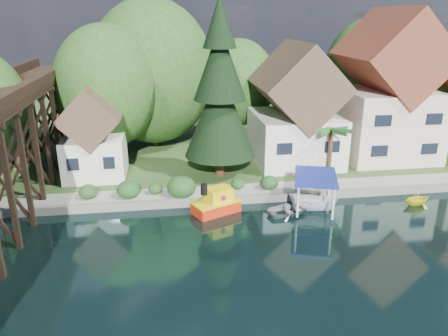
{
  "coord_description": "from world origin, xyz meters",
  "views": [
    {
      "loc": [
        -5.2,
        -22.17,
        13.67
      ],
      "look_at": [
        -1.13,
        6.0,
        3.64
      ],
      "focal_mm": 35.0,
      "sensor_mm": 36.0,
      "label": 1
    }
  ],
  "objects": [
    {
      "name": "ground",
      "position": [
        0.0,
        0.0,
        0.0
      ],
      "size": [
        140.0,
        140.0,
        0.0
      ],
      "primitive_type": "plane",
      "color": "black",
      "rests_on": "ground"
    },
    {
      "name": "bank",
      "position": [
        0.0,
        34.0,
        0.25
      ],
      "size": [
        140.0,
        52.0,
        0.5
      ],
      "primitive_type": "cube",
      "color": "#2C481D",
      "rests_on": "ground"
    },
    {
      "name": "seawall",
      "position": [
        4.0,
        8.0,
        0.31
      ],
      "size": [
        60.0,
        0.4,
        0.62
      ],
      "primitive_type": "cube",
      "color": "slate",
      "rests_on": "ground"
    },
    {
      "name": "promenade",
      "position": [
        6.0,
        9.3,
        0.53
      ],
      "size": [
        50.0,
        2.6,
        0.06
      ],
      "primitive_type": "cube",
      "color": "gray",
      "rests_on": "bank"
    },
    {
      "name": "house_left",
      "position": [
        7.0,
        16.0,
        5.14
      ],
      "size": [
        7.64,
        8.64,
        11.02
      ],
      "color": "white",
      "rests_on": "bank"
    },
    {
      "name": "house_center",
      "position": [
        16.0,
        16.5,
        6.42
      ],
      "size": [
        8.65,
        9.18,
        13.89
      ],
      "color": "beige",
      "rests_on": "bank"
    },
    {
      "name": "shed",
      "position": [
        -11.0,
        14.5,
        3.83
      ],
      "size": [
        5.09,
        5.4,
        7.85
      ],
      "color": "white",
      "rests_on": "bank"
    },
    {
      "name": "bg_trees",
      "position": [
        1.0,
        21.25,
        7.29
      ],
      "size": [
        49.9,
        13.3,
        10.57
      ],
      "color": "#382314",
      "rests_on": "bank"
    },
    {
      "name": "shrubs",
      "position": [
        -4.6,
        9.26,
        1.23
      ],
      "size": [
        15.76,
        2.47,
        1.7
      ],
      "color": "#1C4619",
      "rests_on": "bank"
    },
    {
      "name": "conifer",
      "position": [
        -0.43,
        13.18,
        7.59
      ],
      "size": [
        5.98,
        5.98,
        14.73
      ],
      "color": "#382314",
      "rests_on": "bank"
    },
    {
      "name": "palm_tree",
      "position": [
        8.78,
        11.6,
        4.42
      ],
      "size": [
        3.92,
        3.92,
        4.5
      ],
      "color": "#382314",
      "rests_on": "bank"
    },
    {
      "name": "tugboat",
      "position": [
        -1.58,
        6.69,
        0.74
      ],
      "size": [
        3.87,
        3.12,
        2.47
      ],
      "color": "red",
      "rests_on": "ground"
    },
    {
      "name": "boat_white_a",
      "position": [
        3.74,
        5.78,
        0.36
      ],
      "size": [
        4.0,
        3.31,
        0.72
      ],
      "primitive_type": "imported",
      "rotation": [
        0.0,
        0.0,
        1.85
      ],
      "color": "silver",
      "rests_on": "ground"
    },
    {
      "name": "boat_canopy",
      "position": [
        5.53,
        5.94,
        1.18
      ],
      "size": [
        4.08,
        4.96,
        2.75
      ],
      "color": "white",
      "rests_on": "ground"
    },
    {
      "name": "boat_yellow",
      "position": [
        13.67,
        5.83,
        0.59
      ],
      "size": [
        2.52,
        2.27,
        1.18
      ],
      "primitive_type": "imported",
      "rotation": [
        0.0,
        0.0,
        1.73
      ],
      "color": "yellow",
      "rests_on": "ground"
    }
  ]
}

